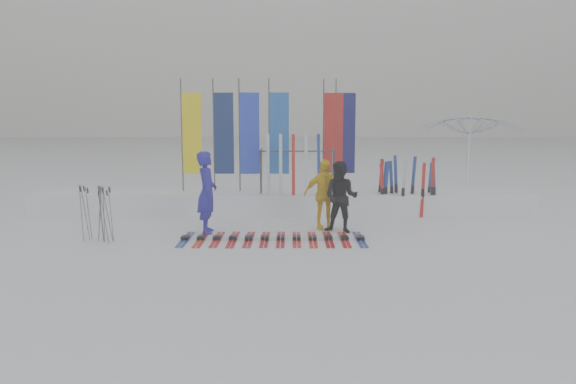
{
  "coord_description": "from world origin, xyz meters",
  "views": [
    {
      "loc": [
        0.24,
        -11.3,
        2.78
      ],
      "look_at": [
        0.2,
        1.6,
        1.0
      ],
      "focal_mm": 35.0,
      "sensor_mm": 36.0,
      "label": 1
    }
  ],
  "objects_px": {
    "person_blue": "(207,192)",
    "ski_row": "(273,238)",
    "person_yellow": "(324,194)",
    "tent_canopy": "(469,160)",
    "person_black": "(341,197)",
    "ski_rack": "(297,166)"
  },
  "relations": [
    {
      "from": "person_blue",
      "to": "tent_canopy",
      "type": "distance_m",
      "value": 8.28
    },
    {
      "from": "person_blue",
      "to": "ski_row",
      "type": "relative_size",
      "value": 0.47
    },
    {
      "from": "person_black",
      "to": "person_yellow",
      "type": "distance_m",
      "value": 0.59
    },
    {
      "from": "tent_canopy",
      "to": "ski_row",
      "type": "height_order",
      "value": "tent_canopy"
    },
    {
      "from": "person_blue",
      "to": "ski_row",
      "type": "bearing_deg",
      "value": -122.55
    },
    {
      "from": "person_blue",
      "to": "tent_canopy",
      "type": "relative_size",
      "value": 0.61
    },
    {
      "from": "person_yellow",
      "to": "person_blue",
      "type": "bearing_deg",
      "value": 176.25
    },
    {
      "from": "ski_rack",
      "to": "ski_row",
      "type": "bearing_deg",
      "value": -100.22
    },
    {
      "from": "person_blue",
      "to": "person_black",
      "type": "relative_size",
      "value": 1.14
    },
    {
      "from": "person_black",
      "to": "person_yellow",
      "type": "bearing_deg",
      "value": 150.6
    },
    {
      "from": "person_yellow",
      "to": "tent_canopy",
      "type": "bearing_deg",
      "value": 22.28
    },
    {
      "from": "person_blue",
      "to": "ski_row",
      "type": "distance_m",
      "value": 1.99
    },
    {
      "from": "ski_row",
      "to": "ski_rack",
      "type": "xyz_separation_m",
      "value": [
        0.58,
        3.2,
        1.35
      ]
    },
    {
      "from": "person_yellow",
      "to": "ski_rack",
      "type": "relative_size",
      "value": 0.84
    },
    {
      "from": "person_blue",
      "to": "ski_row",
      "type": "height_order",
      "value": "person_blue"
    },
    {
      "from": "person_black",
      "to": "ski_row",
      "type": "relative_size",
      "value": 0.42
    },
    {
      "from": "person_black",
      "to": "tent_canopy",
      "type": "height_order",
      "value": "tent_canopy"
    },
    {
      "from": "person_black",
      "to": "person_yellow",
      "type": "xyz_separation_m",
      "value": [
        -0.38,
        0.44,
        0.01
      ]
    },
    {
      "from": "person_black",
      "to": "ski_rack",
      "type": "relative_size",
      "value": 0.83
    },
    {
      "from": "person_yellow",
      "to": "ski_row",
      "type": "relative_size",
      "value": 0.42
    },
    {
      "from": "person_black",
      "to": "ski_row",
      "type": "xyz_separation_m",
      "value": [
        -1.59,
        -0.81,
        -0.81
      ]
    },
    {
      "from": "person_yellow",
      "to": "ski_row",
      "type": "height_order",
      "value": "person_yellow"
    }
  ]
}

